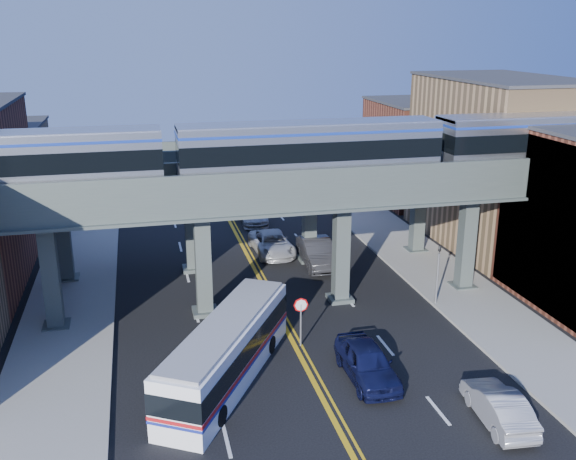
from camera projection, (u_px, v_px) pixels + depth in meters
The scene contains 17 objects.
ground at pixel (311, 376), 29.81m from camera, with size 120.00×120.00×0.00m, color black.
sidewalk_west at pixel (70, 310), 36.52m from camera, with size 5.00×70.00×0.16m, color gray.
sidewalk_east at pixel (441, 276), 41.61m from camera, with size 5.00×70.00×0.16m, color gray.
building_east_b at pixel (497, 163), 46.94m from camera, with size 8.00×14.00×12.00m, color #9D7A51.
building_east_c at pixel (421, 152), 59.45m from camera, with size 8.00×10.00×9.00m, color brown.
mural_panel at pixel (547, 231), 35.31m from camera, with size 0.10×9.50×9.50m, color teal.
elevated_viaduct_near at pixel (273, 199), 35.29m from camera, with size 52.00×3.60×7.40m.
elevated_viaduct_far at pixel (251, 172), 41.78m from camera, with size 52.00×3.60×7.40m.
transit_train at pixel (310, 149), 34.93m from camera, with size 44.48×2.79×3.24m.
stop_sign at pixel (301, 314), 32.13m from camera, with size 0.76×0.09×2.63m.
traffic_signal at pixel (438, 268), 36.72m from camera, with size 0.15×0.18×4.10m.
transit_bus at pixel (227, 352), 29.09m from camera, with size 7.47×10.44×2.76m.
car_lane_a at pixel (367, 362), 29.35m from camera, with size 1.98×4.93×1.68m, color #0F1237.
car_lane_b at pixel (317, 253), 43.45m from camera, with size 1.92×5.50×1.81m, color #29292B.
car_lane_c at pixel (272, 243), 45.76m from camera, with size 2.51×5.44×1.51m, color silver.
car_lane_d at pixel (252, 214), 53.06m from camera, with size 2.06×5.08×1.47m, color #B5B5BA.
car_parked_curb at pixel (498, 406), 26.14m from camera, with size 1.53×4.40×1.45m, color #99989D.
Camera 1 is at (-7.14, -25.42, 15.45)m, focal length 40.00 mm.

